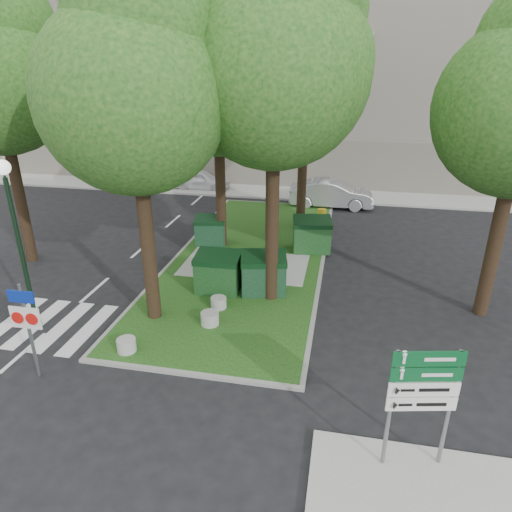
% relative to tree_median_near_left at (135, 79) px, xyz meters
% --- Properties ---
extents(ground, '(120.00, 120.00, 0.00)m').
position_rel_tree_median_near_left_xyz_m(ground, '(1.41, -2.56, -7.32)').
color(ground, black).
rests_on(ground, ground).
extents(median_island, '(6.00, 16.00, 0.12)m').
position_rel_tree_median_near_left_xyz_m(median_island, '(1.91, 5.44, -7.26)').
color(median_island, '#144112').
rests_on(median_island, ground).
extents(median_kerb, '(6.30, 16.30, 0.10)m').
position_rel_tree_median_near_left_xyz_m(median_kerb, '(1.91, 5.44, -7.27)').
color(median_kerb, gray).
rests_on(median_kerb, ground).
extents(building_sidewalk, '(42.00, 3.00, 0.12)m').
position_rel_tree_median_near_left_xyz_m(building_sidewalk, '(1.41, 15.94, -7.26)').
color(building_sidewalk, '#999993').
rests_on(building_sidewalk, ground).
extents(zebra_crossing, '(5.00, 3.00, 0.01)m').
position_rel_tree_median_near_left_xyz_m(zebra_crossing, '(-2.34, -1.06, -7.31)').
color(zebra_crossing, silver).
rests_on(zebra_crossing, ground).
extents(apartment_building, '(41.00, 12.00, 16.00)m').
position_rel_tree_median_near_left_xyz_m(apartment_building, '(1.41, 23.44, 0.68)').
color(apartment_building, tan).
rests_on(apartment_building, ground).
extents(tree_median_near_left, '(5.20, 5.20, 10.53)m').
position_rel_tree_median_near_left_xyz_m(tree_median_near_left, '(0.00, 0.00, 0.00)').
color(tree_median_near_left, black).
rests_on(tree_median_near_left, ground).
extents(tree_median_near_right, '(5.60, 5.60, 11.46)m').
position_rel_tree_median_near_left_xyz_m(tree_median_near_right, '(3.50, 2.00, 0.67)').
color(tree_median_near_right, black).
rests_on(tree_median_near_right, ground).
extents(tree_median_mid, '(4.80, 4.80, 9.99)m').
position_rel_tree_median_near_left_xyz_m(tree_median_mid, '(0.50, 6.50, -0.34)').
color(tree_median_mid, black).
rests_on(tree_median_mid, ground).
extents(tree_median_far, '(5.80, 5.80, 11.93)m').
position_rel_tree_median_near_left_xyz_m(tree_median_far, '(3.70, 9.50, 1.00)').
color(tree_median_far, black).
rests_on(tree_median_far, ground).
extents(dumpster_a, '(1.51, 1.17, 1.28)m').
position_rel_tree_median_near_left_xyz_m(dumpster_a, '(-0.13, 6.50, -6.58)').
color(dumpster_a, '#0E361D').
rests_on(dumpster_a, median_island).
extents(dumpster_b, '(1.60, 1.13, 1.47)m').
position_rel_tree_median_near_left_xyz_m(dumpster_b, '(1.47, 2.08, -6.49)').
color(dumpster_b, '#103913').
rests_on(dumpster_b, median_island).
extents(dumpster_c, '(1.80, 1.44, 1.48)m').
position_rel_tree_median_near_left_xyz_m(dumpster_c, '(3.07, 2.30, -6.49)').
color(dumpster_c, black).
rests_on(dumpster_c, median_island).
extents(dumpster_d, '(1.79, 1.39, 1.51)m').
position_rel_tree_median_near_left_xyz_m(dumpster_d, '(4.41, 6.53, -6.47)').
color(dumpster_d, '#144117').
rests_on(dumpster_d, median_island).
extents(bollard_left, '(0.54, 0.54, 0.38)m').
position_rel_tree_median_near_left_xyz_m(bollard_left, '(-0.09, -2.06, -7.00)').
color(bollard_left, '#A2A29D').
rests_on(bollard_left, median_island).
extents(bollard_right, '(0.52, 0.52, 0.37)m').
position_rel_tree_median_near_left_xyz_m(bollard_right, '(1.81, 0.87, -7.01)').
color(bollard_right, '#9C9C97').
rests_on(bollard_right, median_island).
extents(bollard_mid, '(0.57, 0.57, 0.41)m').
position_rel_tree_median_near_left_xyz_m(bollard_mid, '(1.82, -0.20, -6.99)').
color(bollard_mid, gray).
rests_on(bollard_mid, median_island).
extents(litter_bin, '(0.44, 0.44, 0.77)m').
position_rel_tree_median_near_left_xyz_m(litter_bin, '(4.61, 10.21, -6.81)').
color(litter_bin, gold).
rests_on(litter_bin, median_island).
extents(street_lamp, '(0.42, 0.42, 5.29)m').
position_rel_tree_median_near_left_xyz_m(street_lamp, '(-3.57, -1.23, -3.99)').
color(street_lamp, black).
rests_on(street_lamp, ground).
extents(traffic_sign_pole, '(0.82, 0.09, 2.73)m').
position_rel_tree_median_near_left_xyz_m(traffic_sign_pole, '(-1.98, -3.41, -5.57)').
color(traffic_sign_pole, slate).
rests_on(traffic_sign_pole, ground).
extents(directional_sign, '(1.35, 0.34, 2.75)m').
position_rel_tree_median_near_left_xyz_m(directional_sign, '(7.44, -4.56, -5.37)').
color(directional_sign, slate).
rests_on(directional_sign, sidewalk_corner).
extents(car_white, '(3.83, 1.59, 1.30)m').
position_rel_tree_median_near_left_xyz_m(car_white, '(-3.59, 15.89, -6.67)').
color(car_white, white).
rests_on(car_white, ground).
extents(car_silver, '(4.77, 1.78, 1.56)m').
position_rel_tree_median_near_left_xyz_m(car_silver, '(4.91, 13.64, -6.54)').
color(car_silver, '#9D9FA5').
rests_on(car_silver, ground).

